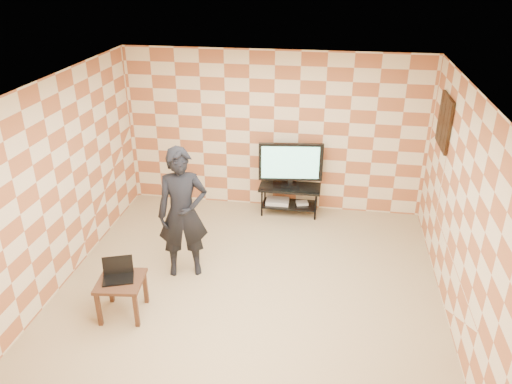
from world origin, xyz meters
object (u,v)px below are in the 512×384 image
at_px(tv, 291,163).
at_px(side_table, 121,286).
at_px(tv_stand, 290,194).
at_px(person, 183,213).

distance_m(tv, side_table, 3.48).
xyz_separation_m(tv_stand, person, (-1.26, -1.96, 0.55)).
bearing_deg(person, side_table, -133.42).
bearing_deg(tv_stand, side_table, -120.75).
relative_size(tv_stand, person, 0.56).
xyz_separation_m(tv, side_table, (-1.76, -2.96, -0.51)).
relative_size(tv, person, 0.57).
height_order(tv_stand, person, person).
bearing_deg(person, tv_stand, 40.70).
height_order(tv, side_table, tv).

